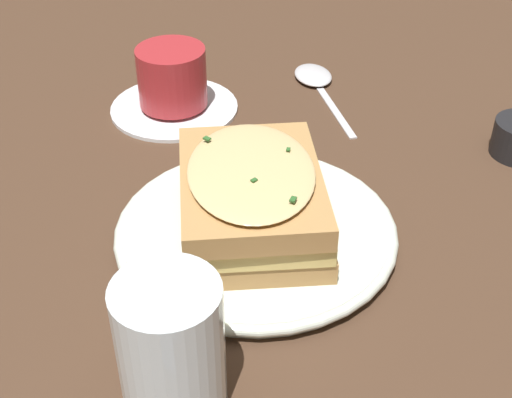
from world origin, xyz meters
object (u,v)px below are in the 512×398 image
at_px(dinner_plate, 256,232).
at_px(sandwich, 255,196).
at_px(teacup_with_saucer, 173,85).
at_px(spoon, 316,79).
at_px(water_glass, 171,350).

distance_m(dinner_plate, sandwich, 0.04).
relative_size(dinner_plate, teacup_with_saucer, 1.71).
distance_m(sandwich, teacup_with_saucer, 0.24).
relative_size(dinner_plate, spoon, 1.72).
bearing_deg(water_glass, dinner_plate, 104.91).
xyz_separation_m(dinner_plate, water_glass, (0.04, -0.17, 0.04)).
height_order(dinner_plate, spoon, dinner_plate).
height_order(dinner_plate, sandwich, sandwich).
xyz_separation_m(sandwich, teacup_with_saucer, (-0.19, 0.14, -0.02)).
relative_size(dinner_plate, sandwich, 1.24).
relative_size(water_glass, spoon, 0.74).
xyz_separation_m(sandwich, water_glass, (0.04, -0.17, 0.00)).
distance_m(sandwich, spoon, 0.30).
height_order(teacup_with_saucer, water_glass, water_glass).
xyz_separation_m(dinner_plate, sandwich, (-0.00, -0.00, 0.04)).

